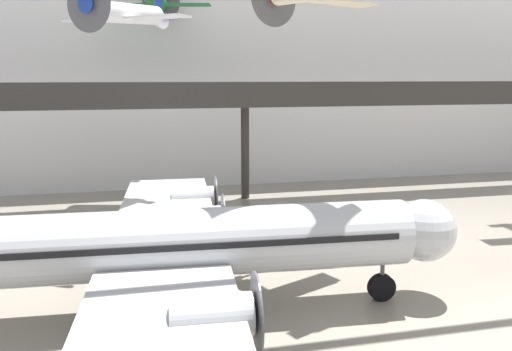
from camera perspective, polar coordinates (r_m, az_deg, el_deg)
The scene contains 4 objects.
hangar_back_wall at distance 48.92m, azimuth -2.95°, elevation 14.76°, with size 140.00×3.00×26.71m.
mezzanine_walkway at distance 41.18m, azimuth -1.00°, elevation 8.37°, with size 110.00×3.20×9.95m.
airliner_silver_main at distance 21.94m, azimuth -12.90°, elevation -7.94°, with size 29.08×32.93×9.00m.
suspended_plane_white_twin at distance 30.44m, azimuth -14.47°, elevation 17.44°, with size 7.21×6.76×10.31m.
Camera 1 is at (-8.32, -12.13, 10.40)m, focal length 35.00 mm.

